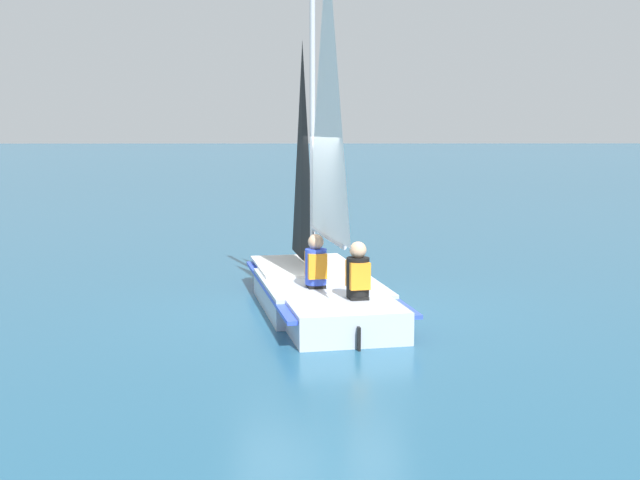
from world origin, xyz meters
TOP-DOWN VIEW (x-y plane):
  - ground_plane at (0.00, 0.00)m, footprint 260.00×260.00m
  - sailboat_main at (0.01, 0.00)m, footprint 4.70×2.46m
  - sailor_helm at (0.50, -0.06)m, footprint 0.38×0.35m
  - sailor_crew at (1.26, 0.48)m, footprint 0.38×0.35m

SIDE VIEW (x-z plane):
  - ground_plane at x=0.00m, z-range 0.00..0.00m
  - sailor_helm at x=0.50m, z-range 0.04..1.20m
  - sailor_crew at x=1.26m, z-range 0.04..1.20m
  - sailboat_main at x=0.01m, z-range -1.95..3.35m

